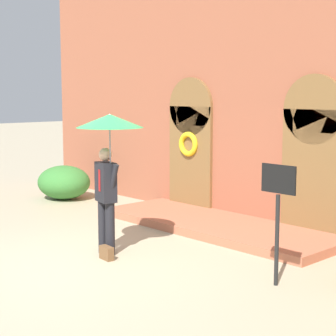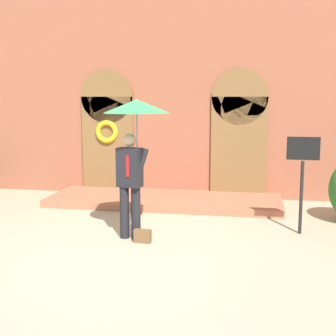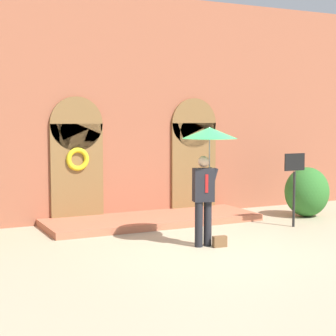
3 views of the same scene
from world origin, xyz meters
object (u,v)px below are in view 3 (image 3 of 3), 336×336
Objects in this scene: shrub_right at (307,192)px; sign_post at (294,177)px; person_with_umbrella at (208,150)px; handbag at (220,242)px.

sign_post is at bearing -140.91° from shrub_right.
person_with_umbrella is at bearing -163.69° from sign_post.
person_with_umbrella is 1.85× the size of shrub_right.
sign_post is at bearing 26.72° from handbag.
person_with_umbrella reaches higher than handbag.
handbag is (0.16, -0.20, -1.80)m from person_with_umbrella.
person_with_umbrella is 1.37× the size of sign_post.
handbag is at bearing -158.83° from sign_post.
shrub_right is (3.80, 1.97, 0.53)m from handbag.
sign_post is 1.35× the size of shrub_right.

